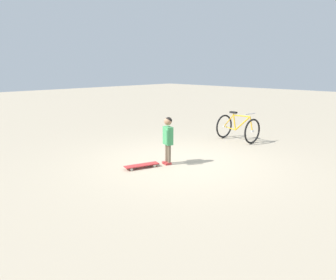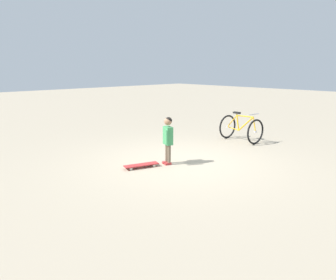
% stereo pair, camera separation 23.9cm
% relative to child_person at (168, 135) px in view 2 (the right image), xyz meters
% --- Properties ---
extents(ground_plane, '(50.00, 50.00, 0.00)m').
position_rel_child_person_xyz_m(ground_plane, '(-0.16, -0.39, -0.66)').
color(ground_plane, tan).
extents(child_person, '(0.31, 0.31, 1.06)m').
position_rel_child_person_xyz_m(child_person, '(0.00, 0.00, 0.00)').
color(child_person, brown).
rests_on(child_person, ground).
extents(skateboard, '(0.41, 0.78, 0.07)m').
position_rel_child_person_xyz_m(skateboard, '(0.19, 0.61, -0.60)').
color(skateboard, '#B22D2D').
rests_on(skateboard, ground).
extents(bicycle_near, '(1.13, 0.80, 0.85)m').
position_rel_child_person_xyz_m(bicycle_near, '(0.21, -3.12, -0.28)').
color(bicycle_near, black).
rests_on(bicycle_near, ground).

